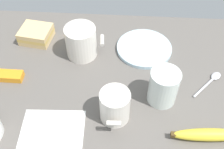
{
  "coord_description": "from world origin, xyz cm",
  "views": [
    {
      "loc": [
        -3.3,
        51.8,
        64.89
      ],
      "look_at": [
        0.0,
        0.0,
        5.0
      ],
      "focal_mm": 44.19,
      "sensor_mm": 36.0,
      "label": 1
    }
  ],
  "objects_px": {
    "coffee_mug_spare": "(115,106)",
    "sandwich_main": "(36,34)",
    "plate_of_food": "(144,48)",
    "banana": "(210,135)",
    "spoon": "(211,81)",
    "snack_bar": "(4,76)",
    "coffee_mug_milky": "(81,41)",
    "paper_napkin": "(51,137)",
    "glass_of_milk": "(163,88)"
  },
  "relations": [
    {
      "from": "spoon",
      "to": "plate_of_food",
      "type": "bearing_deg",
      "value": -32.33
    },
    {
      "from": "plate_of_food",
      "to": "banana",
      "type": "distance_m",
      "value": 0.35
    },
    {
      "from": "coffee_mug_milky",
      "to": "snack_bar",
      "type": "relative_size",
      "value": 1.09
    },
    {
      "from": "glass_of_milk",
      "to": "plate_of_food",
      "type": "bearing_deg",
      "value": -77.02
    },
    {
      "from": "plate_of_food",
      "to": "coffee_mug_milky",
      "type": "height_order",
      "value": "coffee_mug_milky"
    },
    {
      "from": "coffee_mug_spare",
      "to": "spoon",
      "type": "bearing_deg",
      "value": -153.43
    },
    {
      "from": "banana",
      "to": "spoon",
      "type": "bearing_deg",
      "value": -101.49
    },
    {
      "from": "banana",
      "to": "paper_napkin",
      "type": "relative_size",
      "value": 1.21
    },
    {
      "from": "coffee_mug_spare",
      "to": "snack_bar",
      "type": "relative_size",
      "value": 0.88
    },
    {
      "from": "coffee_mug_spare",
      "to": "paper_napkin",
      "type": "bearing_deg",
      "value": 25.23
    },
    {
      "from": "glass_of_milk",
      "to": "paper_napkin",
      "type": "bearing_deg",
      "value": 26.52
    },
    {
      "from": "coffee_mug_spare",
      "to": "sandwich_main",
      "type": "height_order",
      "value": "coffee_mug_spare"
    },
    {
      "from": "coffee_mug_spare",
      "to": "sandwich_main",
      "type": "bearing_deg",
      "value": -45.95
    },
    {
      "from": "spoon",
      "to": "paper_napkin",
      "type": "height_order",
      "value": "spoon"
    },
    {
      "from": "paper_napkin",
      "to": "sandwich_main",
      "type": "bearing_deg",
      "value": -71.16
    },
    {
      "from": "coffee_mug_spare",
      "to": "paper_napkin",
      "type": "height_order",
      "value": "coffee_mug_spare"
    },
    {
      "from": "spoon",
      "to": "paper_napkin",
      "type": "xyz_separation_m",
      "value": [
        0.43,
        0.21,
        -0.0
      ]
    },
    {
      "from": "banana",
      "to": "spoon",
      "type": "distance_m",
      "value": 0.19
    },
    {
      "from": "plate_of_food",
      "to": "sandwich_main",
      "type": "bearing_deg",
      "value": -4.32
    },
    {
      "from": "coffee_mug_milky",
      "to": "banana",
      "type": "bearing_deg",
      "value": 141.93
    },
    {
      "from": "coffee_mug_spare",
      "to": "coffee_mug_milky",
      "type": "bearing_deg",
      "value": -62.92
    },
    {
      "from": "plate_of_food",
      "to": "spoon",
      "type": "relative_size",
      "value": 1.68
    },
    {
      "from": "coffee_mug_spare",
      "to": "glass_of_milk",
      "type": "height_order",
      "value": "glass_of_milk"
    },
    {
      "from": "plate_of_food",
      "to": "coffee_mug_spare",
      "type": "height_order",
      "value": "coffee_mug_spare"
    },
    {
      "from": "coffee_mug_spare",
      "to": "paper_napkin",
      "type": "distance_m",
      "value": 0.18
    },
    {
      "from": "plate_of_food",
      "to": "paper_napkin",
      "type": "bearing_deg",
      "value": 54.72
    },
    {
      "from": "glass_of_milk",
      "to": "sandwich_main",
      "type": "bearing_deg",
      "value": -28.66
    },
    {
      "from": "coffee_mug_milky",
      "to": "sandwich_main",
      "type": "relative_size",
      "value": 1.1
    },
    {
      "from": "banana",
      "to": "paper_napkin",
      "type": "distance_m",
      "value": 0.4
    },
    {
      "from": "sandwich_main",
      "to": "banana",
      "type": "distance_m",
      "value": 0.62
    },
    {
      "from": "sandwich_main",
      "to": "paper_napkin",
      "type": "height_order",
      "value": "sandwich_main"
    },
    {
      "from": "snack_bar",
      "to": "banana",
      "type": "bearing_deg",
      "value": 164.79
    },
    {
      "from": "coffee_mug_spare",
      "to": "sandwich_main",
      "type": "xyz_separation_m",
      "value": [
        0.28,
        -0.29,
        -0.03
      ]
    },
    {
      "from": "sandwich_main",
      "to": "snack_bar",
      "type": "distance_m",
      "value": 0.18
    },
    {
      "from": "snack_bar",
      "to": "paper_napkin",
      "type": "bearing_deg",
      "value": 134.35
    },
    {
      "from": "coffee_mug_milky",
      "to": "spoon",
      "type": "xyz_separation_m",
      "value": [
        -0.39,
        0.09,
        -0.05
      ]
    },
    {
      "from": "banana",
      "to": "paper_napkin",
      "type": "bearing_deg",
      "value": 3.55
    },
    {
      "from": "glass_of_milk",
      "to": "paper_napkin",
      "type": "distance_m",
      "value": 0.32
    },
    {
      "from": "plate_of_food",
      "to": "snack_bar",
      "type": "xyz_separation_m",
      "value": [
        0.42,
        0.15,
        0.0
      ]
    },
    {
      "from": "banana",
      "to": "coffee_mug_milky",
      "type": "bearing_deg",
      "value": -38.07
    },
    {
      "from": "coffee_mug_spare",
      "to": "spoon",
      "type": "xyz_separation_m",
      "value": [
        -0.28,
        -0.14,
        -0.04
      ]
    },
    {
      "from": "plate_of_food",
      "to": "snack_bar",
      "type": "height_order",
      "value": "snack_bar"
    },
    {
      "from": "plate_of_food",
      "to": "coffee_mug_spare",
      "type": "relative_size",
      "value": 1.82
    },
    {
      "from": "coffee_mug_spare",
      "to": "glass_of_milk",
      "type": "xyz_separation_m",
      "value": [
        -0.13,
        -0.07,
        -0.0
      ]
    },
    {
      "from": "coffee_mug_milky",
      "to": "spoon",
      "type": "bearing_deg",
      "value": 166.92
    },
    {
      "from": "coffee_mug_milky",
      "to": "paper_napkin",
      "type": "xyz_separation_m",
      "value": [
        0.04,
        0.3,
        -0.05
      ]
    },
    {
      "from": "spoon",
      "to": "snack_bar",
      "type": "height_order",
      "value": "snack_bar"
    },
    {
      "from": "plate_of_food",
      "to": "glass_of_milk",
      "type": "bearing_deg",
      "value": 102.98
    },
    {
      "from": "glass_of_milk",
      "to": "banana",
      "type": "xyz_separation_m",
      "value": [
        -0.11,
        0.12,
        -0.03
      ]
    },
    {
      "from": "spoon",
      "to": "snack_bar",
      "type": "distance_m",
      "value": 0.61
    }
  ]
}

